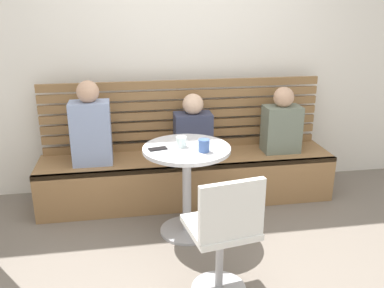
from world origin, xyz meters
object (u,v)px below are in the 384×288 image
Objects in this scene: white_chair at (224,233)px; phone_on_table at (158,149)px; person_adult at (91,127)px; person_child_middle at (193,129)px; booth_bench at (188,178)px; cafe_table at (187,174)px; cup_glass_short at (181,142)px; cup_mug_blue at (204,146)px; person_child_left at (282,124)px.

white_chair reaches higher than phone_on_table.
person_child_middle is at bearing 3.55° from person_adult.
phone_on_table is (0.53, -0.57, -0.03)m from person_adult.
booth_bench is at bearing 1.31° from person_adult.
white_chair is (0.10, -0.81, -0.05)m from cafe_table.
phone_on_table is at bearing -171.24° from cup_glass_short.
person_adult is at bearing -178.69° from booth_bench.
booth_bench is 0.90m from cup_mug_blue.
cup_mug_blue is 1.19× the size of cup_glass_short.
white_chair is 8.95× the size of cup_mug_blue.
person_adult is (-0.86, 1.37, 0.30)m from white_chair.
cup_mug_blue is at bearing -141.60° from person_child_left.
booth_bench is 0.80m from cup_glass_short.
phone_on_table is at bearing -118.55° from booth_bench.
person_child_left reaches higher than cafe_table.
phone_on_table is (-0.19, -0.03, -0.04)m from cup_glass_short.
cup_mug_blue reaches higher than phone_on_table.
person_child_middle is (0.06, 0.04, 0.47)m from booth_bench.
phone_on_table is at bearing 162.40° from cup_mug_blue.
booth_bench is 0.85m from phone_on_table.
cafe_table reaches higher than booth_bench.
person_adult is 1.10m from cup_mug_blue.
booth_bench is at bearing -179.71° from person_child_left.
white_chair is 6.07× the size of phone_on_table.
white_chair is 0.77m from cup_mug_blue.
person_child_left is 1.07× the size of person_child_middle.
cafe_table is 0.31m from cup_mug_blue.
white_chair is at bearing -122.60° from person_child_left.
person_child_left reaches higher than cup_glass_short.
person_child_middle is (-0.84, 0.03, -0.02)m from person_child_left.
white_chair reaches higher than cup_glass_short.
person_child_middle reaches higher than cup_glass_short.
white_chair is at bearing -58.01° from person_adult.
phone_on_table is (-0.33, 0.80, 0.28)m from white_chair.
cafe_table is 7.79× the size of cup_mug_blue.
person_adult is (-0.75, 0.56, 0.25)m from cafe_table.
white_chair reaches higher than cafe_table.
white_chair is 1.64m from person_adult.
cup_mug_blue reaches higher than booth_bench.
person_adult is at bearing 142.97° from cup_glass_short.
cafe_table is (-0.10, -0.58, 0.30)m from booth_bench.
person_child_left reaches higher than booth_bench.
person_child_left is 1.35m from phone_on_table.
person_child_left is (0.89, 1.39, 0.25)m from white_chair.
cafe_table is at bearing 97.17° from white_chair.
white_chair reaches higher than cup_mug_blue.
person_adult is 9.21× the size of cup_glass_short.
cup_mug_blue is (0.02, -0.69, 0.57)m from booth_bench.
person_adult is 1.27× the size of person_child_middle.
booth_bench is 3.65× the size of cafe_table.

